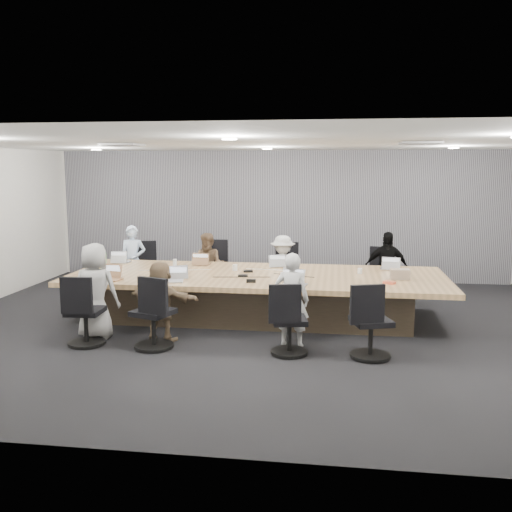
# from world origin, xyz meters

# --- Properties ---
(floor) EXTENTS (10.00, 8.00, 0.00)m
(floor) POSITION_xyz_m (0.00, 0.00, 0.00)
(floor) COLOR black
(floor) RESTS_ON ground
(ceiling) EXTENTS (10.00, 8.00, 0.00)m
(ceiling) POSITION_xyz_m (0.00, 0.00, 2.80)
(ceiling) COLOR white
(ceiling) RESTS_ON wall_back
(wall_back) EXTENTS (10.00, 0.00, 2.80)m
(wall_back) POSITION_xyz_m (0.00, 4.00, 1.40)
(wall_back) COLOR beige
(wall_back) RESTS_ON ground
(wall_front) EXTENTS (10.00, 0.00, 2.80)m
(wall_front) POSITION_xyz_m (0.00, -4.00, 1.40)
(wall_front) COLOR beige
(wall_front) RESTS_ON ground
(curtain) EXTENTS (9.80, 0.04, 2.80)m
(curtain) POSITION_xyz_m (0.00, 3.92, 1.40)
(curtain) COLOR gray
(curtain) RESTS_ON ground
(conference_table) EXTENTS (6.00, 2.20, 0.74)m
(conference_table) POSITION_xyz_m (0.00, 0.50, 0.40)
(conference_table) COLOR #423628
(conference_table) RESTS_ON ground
(chair_0) EXTENTS (0.66, 0.66, 0.78)m
(chair_0) POSITION_xyz_m (-2.58, 2.20, 0.39)
(chair_0) COLOR black
(chair_0) RESTS_ON ground
(chair_1) EXTENTS (0.62, 0.62, 0.87)m
(chair_1) POSITION_xyz_m (-1.10, 2.20, 0.43)
(chair_1) COLOR black
(chair_1) RESTS_ON ground
(chair_2) EXTENTS (0.62, 0.62, 0.83)m
(chair_2) POSITION_xyz_m (0.29, 2.20, 0.41)
(chair_2) COLOR black
(chair_2) RESTS_ON ground
(chair_3) EXTENTS (0.62, 0.62, 0.73)m
(chair_3) POSITION_xyz_m (2.15, 2.20, 0.36)
(chair_3) COLOR black
(chair_3) RESTS_ON ground
(chair_4) EXTENTS (0.56, 0.56, 0.80)m
(chair_4) POSITION_xyz_m (-2.15, -1.20, 0.40)
(chair_4) COLOR black
(chair_4) RESTS_ON ground
(chair_5) EXTENTS (0.72, 0.72, 0.83)m
(chair_5) POSITION_xyz_m (-1.18, -1.20, 0.42)
(chair_5) COLOR black
(chair_5) RESTS_ON ground
(chair_6) EXTENTS (0.61, 0.61, 0.77)m
(chair_6) POSITION_xyz_m (0.67, -1.20, 0.38)
(chair_6) COLOR black
(chair_6) RESTS_ON ground
(chair_7) EXTENTS (0.69, 0.69, 0.81)m
(chair_7) POSITION_xyz_m (1.72, -1.20, 0.41)
(chair_7) COLOR black
(chair_7) RESTS_ON ground
(person_0) EXTENTS (0.53, 0.38, 1.35)m
(person_0) POSITION_xyz_m (-2.58, 1.85, 0.68)
(person_0) COLOR silver
(person_0) RESTS_ON ground
(laptop_0) EXTENTS (0.30, 0.21, 0.02)m
(laptop_0) POSITION_xyz_m (-2.58, 1.30, 0.75)
(laptop_0) COLOR #B2B2B7
(laptop_0) RESTS_ON conference_table
(person_1) EXTENTS (0.62, 0.50, 1.23)m
(person_1) POSITION_xyz_m (-1.10, 1.85, 0.62)
(person_1) COLOR brown
(person_1) RESTS_ON ground
(laptop_1) EXTENTS (0.31, 0.23, 0.02)m
(laptop_1) POSITION_xyz_m (-1.10, 1.30, 0.75)
(laptop_1) COLOR #8C6647
(laptop_1) RESTS_ON conference_table
(person_2) EXTENTS (0.83, 0.53, 1.21)m
(person_2) POSITION_xyz_m (0.29, 1.85, 0.60)
(person_2) COLOR #A3A3A3
(person_2) RESTS_ON ground
(laptop_2) EXTENTS (0.32, 0.25, 0.02)m
(laptop_2) POSITION_xyz_m (0.29, 1.30, 0.75)
(laptop_2) COLOR #B2B2B7
(laptop_2) RESTS_ON conference_table
(person_3) EXTENTS (0.78, 0.36, 1.31)m
(person_3) POSITION_xyz_m (2.15, 1.85, 0.66)
(person_3) COLOR black
(person_3) RESTS_ON ground
(laptop_3) EXTENTS (0.32, 0.23, 0.02)m
(laptop_3) POSITION_xyz_m (2.15, 1.30, 0.75)
(laptop_3) COLOR #B2B2B7
(laptop_3) RESTS_ON conference_table
(person_4) EXTENTS (0.68, 0.44, 1.38)m
(person_4) POSITION_xyz_m (-2.15, -0.85, 0.69)
(person_4) COLOR #9A9A9A
(person_4) RESTS_ON ground
(laptop_4) EXTENTS (0.37, 0.28, 0.02)m
(laptop_4) POSITION_xyz_m (-2.15, -0.30, 0.75)
(laptop_4) COLOR #8C6647
(laptop_4) RESTS_ON conference_table
(person_5) EXTENTS (1.11, 0.56, 1.15)m
(person_5) POSITION_xyz_m (-1.18, -0.85, 0.57)
(person_5) COLOR brown
(person_5) RESTS_ON ground
(laptop_5) EXTENTS (0.38, 0.30, 0.02)m
(laptop_5) POSITION_xyz_m (-1.18, -0.30, 0.75)
(laptop_5) COLOR #B2B2B7
(laptop_5) RESTS_ON conference_table
(person_6) EXTENTS (0.51, 0.36, 1.30)m
(person_6) POSITION_xyz_m (0.67, -0.85, 0.65)
(person_6) COLOR #BDBDBD
(person_6) RESTS_ON ground
(laptop_6) EXTENTS (0.38, 0.29, 0.02)m
(laptop_6) POSITION_xyz_m (0.67, -0.30, 0.75)
(laptop_6) COLOR #B2B2B7
(laptop_6) RESTS_ON conference_table
(bottle_green_left) EXTENTS (0.09, 0.09, 0.27)m
(bottle_green_left) POSITION_xyz_m (-2.65, 0.67, 0.88)
(bottle_green_left) COLOR #417542
(bottle_green_left) RESTS_ON conference_table
(bottle_green_right) EXTENTS (0.08, 0.08, 0.26)m
(bottle_green_right) POSITION_xyz_m (0.52, 0.39, 0.87)
(bottle_green_right) COLOR #417542
(bottle_green_right) RESTS_ON conference_table
(bottle_clear) EXTENTS (0.08, 0.08, 0.21)m
(bottle_clear) POSITION_xyz_m (-1.37, 0.52, 0.85)
(bottle_clear) COLOR silver
(bottle_clear) RESTS_ON conference_table
(cup_white_far) EXTENTS (0.08, 0.08, 0.10)m
(cup_white_far) POSITION_xyz_m (-0.40, 0.76, 0.79)
(cup_white_far) COLOR white
(cup_white_far) RESTS_ON conference_table
(cup_white_near) EXTENTS (0.08, 0.08, 0.09)m
(cup_white_near) POSITION_xyz_m (1.64, 0.76, 0.78)
(cup_white_near) COLOR white
(cup_white_near) RESTS_ON conference_table
(mug_brown) EXTENTS (0.11, 0.11, 0.11)m
(mug_brown) POSITION_xyz_m (-2.43, 0.23, 0.79)
(mug_brown) COLOR brown
(mug_brown) RESTS_ON conference_table
(mic_left) EXTENTS (0.17, 0.13, 0.03)m
(mic_left) POSITION_xyz_m (-0.19, 0.25, 0.76)
(mic_left) COLOR black
(mic_left) RESTS_ON conference_table
(mic_right) EXTENTS (0.17, 0.13, 0.03)m
(mic_right) POSITION_xyz_m (-0.17, 0.66, 0.76)
(mic_right) COLOR black
(mic_right) RESTS_ON conference_table
(stapler) EXTENTS (0.15, 0.05, 0.05)m
(stapler) POSITION_xyz_m (0.01, -0.19, 0.77)
(stapler) COLOR black
(stapler) RESTS_ON conference_table
(canvas_bag) EXTENTS (0.29, 0.19, 0.15)m
(canvas_bag) POSITION_xyz_m (2.24, 0.40, 0.82)
(canvas_bag) COLOR gray
(canvas_bag) RESTS_ON conference_table
(snack_packet) EXTENTS (0.20, 0.18, 0.04)m
(snack_packet) POSITION_xyz_m (2.05, 0.02, 0.76)
(snack_packet) COLOR #D65436
(snack_packet) RESTS_ON conference_table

